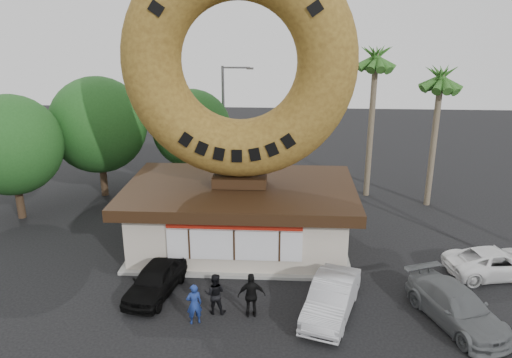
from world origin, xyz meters
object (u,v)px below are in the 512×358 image
object	(u,v)px
giant_donut	(239,62)
person_right	(252,295)
person_center	(215,294)
car_white	(496,262)
car_black	(155,280)
car_grey	(457,307)
donut_shop	(240,214)
street_lamp	(226,119)
person_left	(194,304)
car_silver	(331,298)

from	to	relation	value
giant_donut	person_right	bearing A→B (deg)	-80.90
person_center	car_white	size ratio (longest dim) A/B	0.37
car_black	car_grey	size ratio (longest dim) A/B	0.83
car_black	car_grey	world-z (taller)	car_grey
donut_shop	street_lamp	bearing A→B (deg)	100.50
person_right	person_left	bearing A→B (deg)	8.52
street_lamp	car_silver	distance (m)	17.27
donut_shop	person_center	world-z (taller)	donut_shop
giant_donut	car_white	distance (m)	14.70
donut_shop	car_grey	world-z (taller)	donut_shop
person_center	car_black	xyz separation A→B (m)	(-2.69, 1.22, -0.18)
donut_shop	car_white	xyz separation A→B (m)	(11.75, -2.22, -1.14)
giant_donut	person_left	distance (m)	10.75
car_white	street_lamp	bearing A→B (deg)	37.74
car_silver	car_white	xyz separation A→B (m)	(7.67, 3.54, -0.10)
person_center	car_white	distance (m)	12.78
car_silver	car_white	distance (m)	8.45
car_white	donut_shop	bearing A→B (deg)	69.01
person_left	car_silver	distance (m)	5.32
car_black	car_grey	xyz separation A→B (m)	(11.96, -1.34, 0.02)
person_right	car_silver	distance (m)	3.13
donut_shop	street_lamp	world-z (taller)	street_lamp
car_black	person_center	bearing A→B (deg)	-13.14
street_lamp	car_black	xyz separation A→B (m)	(-1.31, -14.72, -3.82)
street_lamp	car_silver	xyz separation A→B (m)	(5.94, -15.78, -3.75)
car_black	person_right	bearing A→B (deg)	-7.08
giant_donut	person_center	size ratio (longest dim) A/B	6.35
person_center	car_silver	xyz separation A→B (m)	(4.56, 0.16, -0.12)
person_center	car_silver	size ratio (longest dim) A/B	0.38
giant_donut	car_white	xyz separation A→B (m)	(11.75, -2.23, -8.54)
donut_shop	car_silver	xyz separation A→B (m)	(4.08, -5.76, -1.04)
person_center	car_white	world-z (taller)	person_center
person_right	car_white	size ratio (longest dim) A/B	0.41
street_lamp	person_center	xyz separation A→B (m)	(1.38, -15.94, -3.64)
car_grey	person_right	bearing A→B (deg)	159.39
giant_donut	car_grey	world-z (taller)	giant_donut
giant_donut	street_lamp	distance (m)	11.20
person_right	car_grey	distance (m)	7.82
person_left	person_center	world-z (taller)	person_center
donut_shop	car_grey	xyz separation A→B (m)	(8.79, -6.04, -1.08)
car_grey	donut_shop	bearing A→B (deg)	124.63
person_left	car_white	size ratio (longest dim) A/B	0.37
person_center	street_lamp	bearing A→B (deg)	-84.83
donut_shop	car_silver	world-z (taller)	donut_shop
car_black	car_grey	bearing A→B (deg)	4.91
car_silver	car_white	size ratio (longest dim) A/B	0.97
person_center	car_grey	world-z (taller)	person_center
giant_donut	person_left	xyz separation A→B (m)	(-1.17, -6.68, -8.34)
giant_donut	street_lamp	xyz separation A→B (m)	(-1.86, 10.00, -4.69)
person_left	car_black	world-z (taller)	person_left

